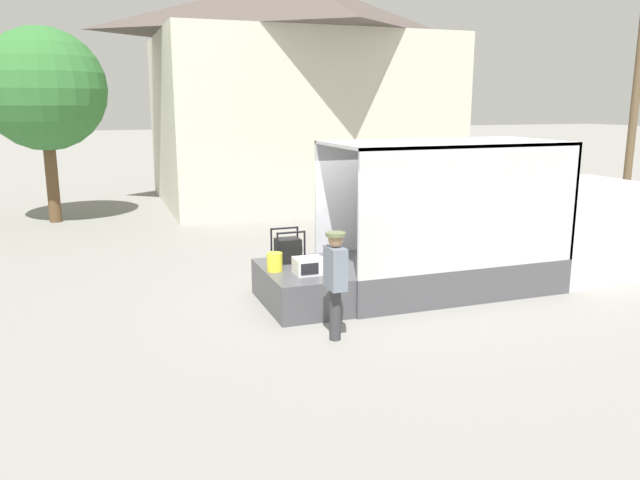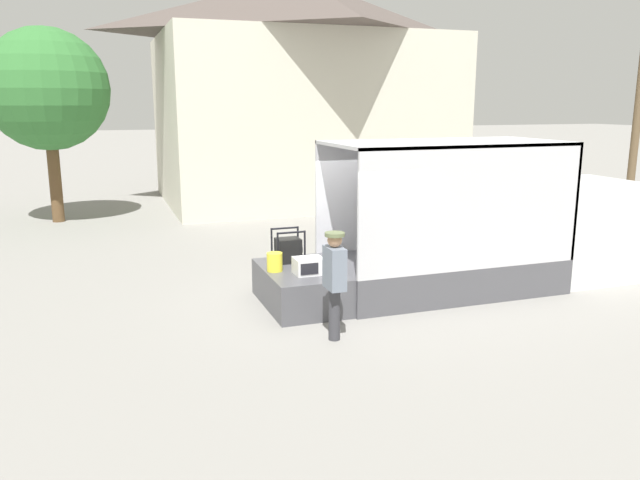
{
  "view_description": "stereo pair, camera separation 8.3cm",
  "coord_description": "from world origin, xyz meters",
  "px_view_note": "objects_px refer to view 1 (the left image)",
  "views": [
    {
      "loc": [
        -3.99,
        -10.29,
        3.58
      ],
      "look_at": [
        -0.36,
        -0.2,
        1.23
      ],
      "focal_mm": 35.0,
      "sensor_mm": 36.0,
      "label": 1
    },
    {
      "loc": [
        -3.91,
        -10.32,
        3.58
      ],
      "look_at": [
        -0.36,
        -0.2,
        1.23
      ],
      "focal_mm": 35.0,
      "sensor_mm": 36.0,
      "label": 2
    }
  ],
  "objects_px": {
    "orange_bucket": "(275,262)",
    "street_tree": "(44,90)",
    "microwave": "(309,266)",
    "worker_person": "(335,275)",
    "utility_pole": "(638,74)",
    "portable_generator": "(289,250)",
    "box_truck": "(512,240)"
  },
  "relations": [
    {
      "from": "box_truck",
      "to": "portable_generator",
      "type": "xyz_separation_m",
      "value": [
        -4.58,
        0.55,
        0.03
      ]
    },
    {
      "from": "portable_generator",
      "to": "worker_person",
      "type": "height_order",
      "value": "worker_person"
    },
    {
      "from": "box_truck",
      "to": "street_tree",
      "type": "distance_m",
      "value": 14.09
    },
    {
      "from": "utility_pole",
      "to": "microwave",
      "type": "bearing_deg",
      "value": -152.96
    },
    {
      "from": "microwave",
      "to": "orange_bucket",
      "type": "height_order",
      "value": "orange_bucket"
    },
    {
      "from": "utility_pole",
      "to": "street_tree",
      "type": "bearing_deg",
      "value": 171.01
    },
    {
      "from": "box_truck",
      "to": "microwave",
      "type": "xyz_separation_m",
      "value": [
        -4.49,
        -0.36,
        -0.06
      ]
    },
    {
      "from": "box_truck",
      "to": "microwave",
      "type": "bearing_deg",
      "value": -175.37
    },
    {
      "from": "box_truck",
      "to": "microwave",
      "type": "relative_size",
      "value": 13.21
    },
    {
      "from": "portable_generator",
      "to": "worker_person",
      "type": "distance_m",
      "value": 2.35
    },
    {
      "from": "orange_bucket",
      "to": "street_tree",
      "type": "relative_size",
      "value": 0.06
    },
    {
      "from": "portable_generator",
      "to": "street_tree",
      "type": "height_order",
      "value": "street_tree"
    },
    {
      "from": "microwave",
      "to": "street_tree",
      "type": "bearing_deg",
      "value": 113.54
    },
    {
      "from": "portable_generator",
      "to": "utility_pole",
      "type": "distance_m",
      "value": 16.73
    },
    {
      "from": "box_truck",
      "to": "utility_pole",
      "type": "relative_size",
      "value": 0.74
    },
    {
      "from": "portable_generator",
      "to": "street_tree",
      "type": "relative_size",
      "value": 0.11
    },
    {
      "from": "orange_bucket",
      "to": "street_tree",
      "type": "bearing_deg",
      "value": 111.91
    },
    {
      "from": "microwave",
      "to": "portable_generator",
      "type": "xyz_separation_m",
      "value": [
        -0.08,
        0.91,
        0.09
      ]
    },
    {
      "from": "microwave",
      "to": "worker_person",
      "type": "xyz_separation_m",
      "value": [
        -0.06,
        -1.43,
        0.22
      ]
    },
    {
      "from": "microwave",
      "to": "utility_pole",
      "type": "distance_m",
      "value": 17.06
    },
    {
      "from": "portable_generator",
      "to": "microwave",
      "type": "bearing_deg",
      "value": -84.71
    },
    {
      "from": "utility_pole",
      "to": "portable_generator",
      "type": "bearing_deg",
      "value": -155.95
    },
    {
      "from": "box_truck",
      "to": "street_tree",
      "type": "bearing_deg",
      "value": 131.63
    },
    {
      "from": "orange_bucket",
      "to": "utility_pole",
      "type": "xyz_separation_m",
      "value": [
        15.32,
        7.19,
        3.75
      ]
    },
    {
      "from": "utility_pole",
      "to": "street_tree",
      "type": "xyz_separation_m",
      "value": [
        -19.45,
        3.08,
        -0.62
      ]
    },
    {
      "from": "box_truck",
      "to": "worker_person",
      "type": "distance_m",
      "value": 4.9
    },
    {
      "from": "microwave",
      "to": "street_tree",
      "type": "distance_m",
      "value": 12.03
    },
    {
      "from": "portable_generator",
      "to": "worker_person",
      "type": "bearing_deg",
      "value": -89.33
    },
    {
      "from": "utility_pole",
      "to": "street_tree",
      "type": "relative_size",
      "value": 1.53
    },
    {
      "from": "street_tree",
      "to": "microwave",
      "type": "bearing_deg",
      "value": -66.46
    },
    {
      "from": "microwave",
      "to": "worker_person",
      "type": "distance_m",
      "value": 1.45
    },
    {
      "from": "portable_generator",
      "to": "worker_person",
      "type": "relative_size",
      "value": 0.37
    }
  ]
}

